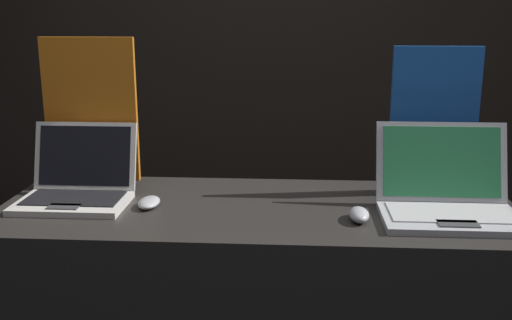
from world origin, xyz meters
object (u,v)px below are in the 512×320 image
object	(u,v)px
promo_stand_front	(91,116)
promo_stand_back	(433,124)
laptop_back	(447,195)
laptop_front	(78,184)
mouse_front	(149,202)
mouse_back	(359,215)

from	to	relation	value
promo_stand_front	promo_stand_back	distance (m)	1.15
promo_stand_front	laptop_back	xyz separation A→B (m)	(1.15, -0.23, -0.19)
promo_stand_back	laptop_back	bearing A→B (deg)	-90.00
laptop_front	promo_stand_front	distance (m)	0.25
mouse_front	promo_stand_front	distance (m)	0.40
promo_stand_front	mouse_back	world-z (taller)	promo_stand_front
laptop_back	laptop_front	bearing A→B (deg)	177.01
laptop_back	promo_stand_front	bearing A→B (deg)	168.72
promo_stand_front	mouse_back	bearing A→B (deg)	-18.79
laptop_back	mouse_back	size ratio (longest dim) A/B	3.75
mouse_front	laptop_back	bearing A→B (deg)	-0.98
promo_stand_back	promo_stand_front	bearing A→B (deg)	-179.60
mouse_front	laptop_front	bearing A→B (deg)	169.57
mouse_front	promo_stand_front	bearing A→B (deg)	138.45
mouse_front	promo_stand_front	world-z (taller)	promo_stand_front
laptop_front	promo_stand_front	bearing A→B (deg)	90.00
laptop_back	promo_stand_back	xyz separation A→B (m)	(0.00, 0.24, 0.17)
laptop_front	mouse_back	world-z (taller)	laptop_front
mouse_front	promo_stand_back	distance (m)	0.96
mouse_back	laptop_back	bearing A→B (deg)	15.00
laptop_front	mouse_front	distance (m)	0.25
mouse_front	mouse_back	xyz separation A→B (m)	(0.64, -0.09, 0.00)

